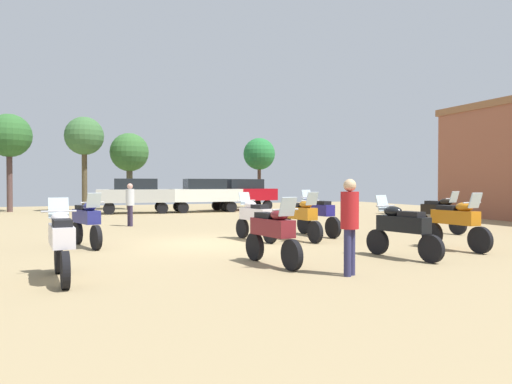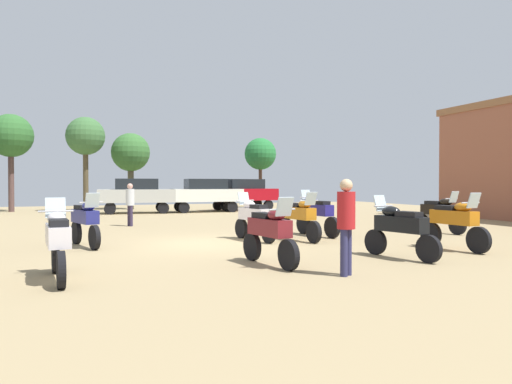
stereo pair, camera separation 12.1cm
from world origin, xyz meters
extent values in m
cube|color=#99835C|center=(0.00, 0.00, 0.01)|extent=(44.00, 52.00, 0.02)
cylinder|color=black|center=(2.95, -1.03, 0.34)|extent=(0.19, 0.66, 0.65)
cylinder|color=black|center=(2.77, 0.53, 0.34)|extent=(0.19, 0.66, 0.65)
cube|color=#C27217|center=(2.86, -0.25, 0.85)|extent=(0.51, 1.37, 0.36)
ellipsoid|color=#C27217|center=(2.89, -0.55, 1.13)|extent=(0.37, 0.51, 0.24)
cube|color=black|center=(2.83, -0.02, 1.09)|extent=(0.36, 0.59, 0.12)
cube|color=silver|center=(2.93, -0.88, 1.31)|extent=(0.38, 0.19, 0.39)
cylinder|color=#B7B7BC|center=(2.92, -0.78, 1.25)|extent=(0.62, 0.11, 0.04)
cylinder|color=black|center=(-3.03, -0.24, 0.34)|extent=(0.30, 0.66, 0.65)
cylinder|color=black|center=(-3.47, 1.25, 0.34)|extent=(0.30, 0.66, 0.65)
cube|color=navy|center=(-3.25, 0.50, 0.85)|extent=(0.71, 1.36, 0.36)
ellipsoid|color=navy|center=(-3.17, 0.22, 1.13)|extent=(0.44, 0.55, 0.24)
cube|color=black|center=(-3.31, 0.72, 1.09)|extent=(0.44, 0.62, 0.12)
cube|color=silver|center=(-3.08, -0.10, 1.31)|extent=(0.39, 0.25, 0.39)
cylinder|color=#B7B7BC|center=(-3.10, 0.00, 1.25)|extent=(0.61, 0.21, 0.04)
cylinder|color=black|center=(8.54, -0.75, 0.34)|extent=(0.23, 0.64, 0.63)
cylinder|color=black|center=(8.27, 0.74, 0.34)|extent=(0.23, 0.64, 0.63)
cube|color=black|center=(8.41, 0.00, 0.83)|extent=(0.58, 1.33, 0.36)
ellipsoid|color=black|center=(8.46, -0.29, 1.11)|extent=(0.40, 0.53, 0.24)
cube|color=black|center=(8.37, 0.22, 1.07)|extent=(0.39, 0.60, 0.12)
cube|color=silver|center=(8.51, -0.61, 1.29)|extent=(0.38, 0.21, 0.39)
cylinder|color=#B7B7BC|center=(8.50, -0.51, 1.23)|extent=(0.62, 0.14, 0.04)
cylinder|color=black|center=(3.83, 1.39, 0.36)|extent=(0.22, 0.69, 0.68)
cylinder|color=black|center=(4.07, -0.14, 0.36)|extent=(0.22, 0.69, 0.68)
cube|color=navy|center=(3.95, 0.63, 0.88)|extent=(0.56, 1.36, 0.36)
ellipsoid|color=navy|center=(3.91, 0.92, 1.16)|extent=(0.39, 0.52, 0.24)
cube|color=black|center=(3.99, 0.40, 1.12)|extent=(0.38, 0.60, 0.12)
cube|color=silver|center=(3.86, 1.25, 1.34)|extent=(0.38, 0.21, 0.39)
cylinder|color=#B7B7BC|center=(3.87, 1.15, 1.28)|extent=(0.62, 0.13, 0.04)
cylinder|color=black|center=(-3.87, -3.32, 0.33)|extent=(0.17, 0.64, 0.63)
cylinder|color=black|center=(-3.74, -4.88, 0.33)|extent=(0.17, 0.64, 0.63)
cube|color=silver|center=(-3.81, -4.10, 0.83)|extent=(0.47, 1.36, 0.36)
ellipsoid|color=silver|center=(-3.83, -3.80, 1.11)|extent=(0.36, 0.51, 0.24)
cube|color=black|center=(-3.79, -4.33, 1.07)|extent=(0.35, 0.58, 0.12)
cube|color=silver|center=(-3.86, -3.47, 1.29)|extent=(0.37, 0.18, 0.39)
cylinder|color=#B7B7BC|center=(-3.85, -3.57, 1.23)|extent=(0.62, 0.09, 0.04)
cylinder|color=black|center=(0.43, -4.73, 0.33)|extent=(0.22, 0.64, 0.62)
cylinder|color=black|center=(0.20, -3.28, 0.33)|extent=(0.22, 0.64, 0.62)
cube|color=maroon|center=(0.32, -4.00, 0.82)|extent=(0.55, 1.28, 0.36)
ellipsoid|color=maroon|center=(0.36, -4.28, 1.10)|extent=(0.39, 0.52, 0.24)
cube|color=black|center=(0.28, -3.79, 1.06)|extent=(0.38, 0.60, 0.12)
cube|color=silver|center=(0.41, -4.59, 1.28)|extent=(0.38, 0.21, 0.39)
cylinder|color=#B7B7BC|center=(0.40, -4.49, 1.22)|extent=(0.62, 0.13, 0.04)
cylinder|color=black|center=(1.42, 0.94, 0.33)|extent=(0.23, 0.63, 0.62)
cylinder|color=black|center=(1.71, -0.62, 0.33)|extent=(0.23, 0.63, 0.62)
cube|color=silver|center=(1.56, 0.16, 0.82)|extent=(0.60, 1.39, 0.36)
ellipsoid|color=silver|center=(1.51, 0.46, 1.10)|extent=(0.40, 0.53, 0.24)
cube|color=black|center=(1.61, -0.07, 1.06)|extent=(0.40, 0.61, 0.12)
cube|color=silver|center=(1.45, 0.79, 1.28)|extent=(0.38, 0.22, 0.39)
cylinder|color=#B7B7BC|center=(1.46, 0.69, 1.22)|extent=(0.62, 0.15, 0.04)
cylinder|color=black|center=(5.77, -4.32, 0.35)|extent=(0.18, 0.68, 0.67)
cylinder|color=black|center=(5.63, -2.79, 0.35)|extent=(0.18, 0.68, 0.67)
cube|color=#C16B12|center=(5.70, -3.56, 0.87)|extent=(0.47, 1.33, 0.36)
ellipsoid|color=#C16B12|center=(5.72, -3.85, 1.15)|extent=(0.36, 0.51, 0.24)
cube|color=black|center=(5.68, -3.33, 1.11)|extent=(0.35, 0.58, 0.12)
cube|color=silver|center=(5.75, -4.18, 1.33)|extent=(0.37, 0.18, 0.39)
cylinder|color=#B7B7BC|center=(5.74, -4.08, 1.27)|extent=(0.62, 0.09, 0.04)
cylinder|color=black|center=(3.32, -3.52, 0.33)|extent=(0.25, 0.63, 0.61)
cylinder|color=black|center=(3.65, -5.00, 0.33)|extent=(0.25, 0.63, 0.61)
cube|color=black|center=(3.49, -4.26, 0.81)|extent=(0.63, 1.34, 0.36)
ellipsoid|color=black|center=(3.42, -3.98, 1.09)|extent=(0.42, 0.54, 0.24)
cube|color=black|center=(3.54, -4.48, 1.05)|extent=(0.42, 0.61, 0.12)
cube|color=silver|center=(3.35, -3.66, 1.27)|extent=(0.38, 0.23, 0.39)
cylinder|color=#B7B7BC|center=(3.37, -3.76, 1.21)|extent=(0.61, 0.17, 0.04)
cylinder|color=black|center=(-1.64, 14.31, 0.34)|extent=(0.66, 0.27, 0.64)
cylinder|color=black|center=(-1.52, 15.75, 0.34)|extent=(0.66, 0.27, 0.64)
cylinder|color=black|center=(1.28, 14.08, 0.34)|extent=(0.66, 0.27, 0.64)
cylinder|color=black|center=(1.39, 15.51, 0.34)|extent=(0.66, 0.27, 0.64)
cube|color=#B2B4AE|center=(-0.12, 14.91, 1.03)|extent=(4.43, 2.14, 0.75)
cube|color=black|center=(-0.12, 14.91, 1.71)|extent=(2.48, 1.77, 0.61)
cylinder|color=black|center=(2.47, 14.08, 0.34)|extent=(0.64, 0.23, 0.64)
cylinder|color=black|center=(2.51, 15.52, 0.34)|extent=(0.64, 0.23, 0.64)
cylinder|color=black|center=(5.40, 14.01, 0.34)|extent=(0.64, 0.23, 0.64)
cylinder|color=black|center=(5.43, 15.45, 0.34)|extent=(0.64, 0.23, 0.64)
cube|color=silver|center=(3.95, 14.76, 1.03)|extent=(4.34, 1.90, 0.75)
cube|color=black|center=(3.95, 14.76, 1.71)|extent=(2.40, 1.64, 0.61)
cylinder|color=black|center=(5.36, 14.78, 0.34)|extent=(0.67, 0.32, 0.64)
cylinder|color=black|center=(5.14, 16.20, 0.34)|extent=(0.67, 0.32, 0.64)
cylinder|color=black|center=(8.25, 15.22, 0.34)|extent=(0.67, 0.32, 0.64)
cylinder|color=black|center=(8.03, 16.65, 0.34)|extent=(0.67, 0.32, 0.64)
cube|color=maroon|center=(6.70, 15.71, 1.03)|extent=(4.53, 2.44, 0.75)
cube|color=black|center=(6.70, 15.71, 1.71)|extent=(2.58, 1.93, 0.61)
cylinder|color=#302740|center=(-1.37, 6.45, 0.44)|extent=(0.14, 0.14, 0.84)
cylinder|color=#302740|center=(-1.42, 6.61, 0.44)|extent=(0.14, 0.14, 0.84)
cylinder|color=silver|center=(-1.39, 6.53, 1.19)|extent=(0.43, 0.43, 0.66)
sphere|color=tan|center=(-1.39, 6.53, 1.64)|extent=(0.23, 0.23, 0.23)
cylinder|color=#292950|center=(1.29, -5.54, 0.46)|extent=(0.14, 0.14, 0.88)
cylinder|color=#292950|center=(1.15, -5.63, 0.46)|extent=(0.14, 0.14, 0.88)
cylinder|color=#AA1B1F|center=(1.22, -5.59, 1.25)|extent=(0.47, 0.47, 0.70)
sphere|color=tan|center=(1.22, -5.59, 1.72)|extent=(0.24, 0.24, 0.24)
cylinder|color=brown|center=(8.73, 17.84, 1.67)|extent=(0.24, 0.24, 3.29)
sphere|color=#246F33|center=(8.73, 17.84, 3.81)|extent=(2.22, 2.22, 2.22)
cylinder|color=#523A37|center=(-7.05, 19.09, 2.04)|extent=(0.33, 0.33, 4.04)
sphere|color=#2D602A|center=(-7.05, 19.09, 4.65)|extent=(2.61, 2.61, 2.61)
cylinder|color=#4C402A|center=(-2.81, 17.96, 2.08)|extent=(0.32, 0.32, 4.12)
sphere|color=#396535|center=(-2.81, 17.96, 4.67)|extent=(2.34, 2.34, 2.34)
cylinder|color=#4C4835|center=(0.04, 19.29, 1.63)|extent=(0.40, 0.40, 3.22)
sphere|color=#34642D|center=(0.04, 19.29, 3.81)|extent=(2.53, 2.53, 2.53)
camera|label=1|loc=(-3.66, -13.26, 1.75)|focal=33.55mm
camera|label=2|loc=(-3.55, -13.30, 1.75)|focal=33.55mm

